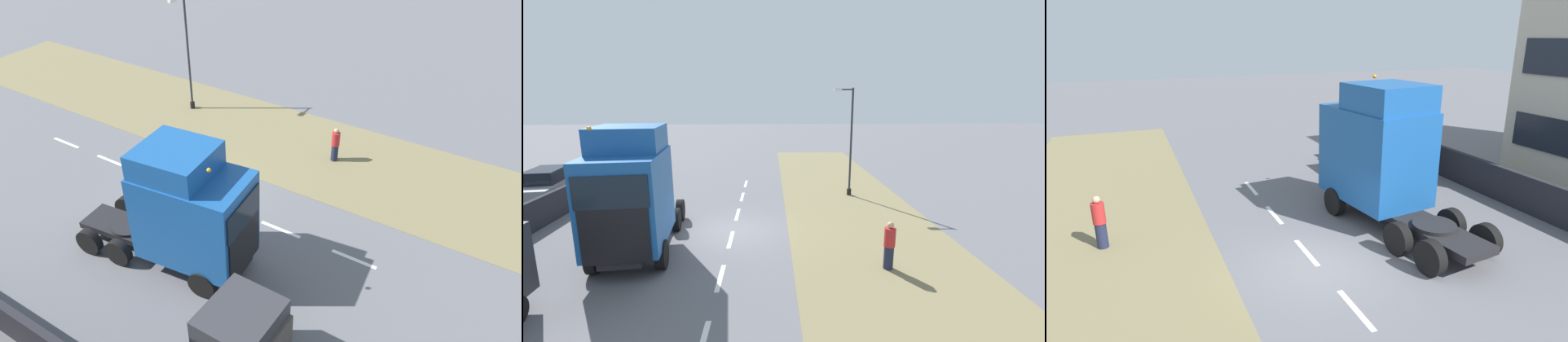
% 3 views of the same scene
% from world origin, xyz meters
% --- Properties ---
extents(ground_plane, '(120.00, 120.00, 0.00)m').
position_xyz_m(ground_plane, '(0.00, 0.00, 0.00)').
color(ground_plane, slate).
rests_on(ground_plane, ground).
extents(grass_verge, '(7.00, 44.00, 0.01)m').
position_xyz_m(grass_verge, '(-6.00, 0.00, 0.01)').
color(grass_verge, olive).
rests_on(grass_verge, ground).
extents(lane_markings, '(0.16, 17.80, 0.00)m').
position_xyz_m(lane_markings, '(0.00, -0.70, 0.00)').
color(lane_markings, white).
rests_on(lane_markings, ground).
extents(boundary_wall, '(0.25, 24.00, 1.42)m').
position_xyz_m(boundary_wall, '(9.00, 0.00, 0.71)').
color(boundary_wall, '#232328').
rests_on(boundary_wall, ground).
extents(lorry_cab, '(3.26, 7.06, 5.09)m').
position_xyz_m(lorry_cab, '(3.40, 2.34, 2.48)').
color(lorry_cab, black).
rests_on(lorry_cab, ground).
extents(lamp_post, '(1.25, 0.26, 6.46)m').
position_xyz_m(lamp_post, '(-6.45, -5.63, 3.08)').
color(lamp_post, black).
rests_on(lamp_post, ground).
extents(pedestrian, '(0.39, 0.39, 1.76)m').
position_xyz_m(pedestrian, '(-5.87, 3.69, 0.86)').
color(pedestrian, '#1E233D').
rests_on(pedestrian, ground).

